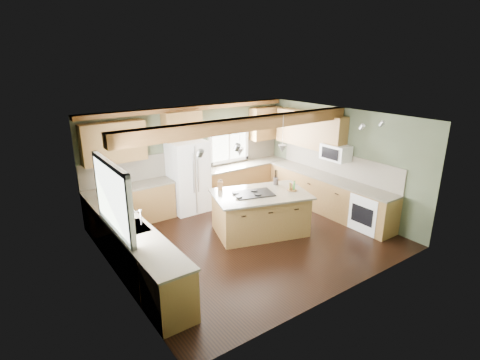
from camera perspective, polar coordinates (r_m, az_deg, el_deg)
floor at (r=8.23m, az=1.25°, el=-8.80°), size 5.60×5.60×0.00m
ceiling at (r=7.42m, az=1.39°, el=9.38°), size 5.60×5.60×0.00m
wall_back at (r=9.77m, az=-7.46°, el=3.62°), size 5.60×0.00×5.60m
wall_left at (r=6.56m, az=-18.80°, el=-4.65°), size 0.00×5.00×5.00m
wall_right at (r=9.60m, az=14.90°, el=2.88°), size 0.00×5.00×5.00m
ceiling_beam at (r=7.52m, az=0.93°, el=8.50°), size 5.55×0.26×0.26m
soffit_trim at (r=9.44m, az=-7.48°, el=10.79°), size 5.55×0.20×0.10m
backsplash_back at (r=9.78m, az=-7.40°, el=3.09°), size 5.58×0.03×0.58m
backsplash_right at (r=9.64m, az=14.58°, el=2.42°), size 0.03×3.70×0.58m
base_cab_back_left at (r=9.11m, az=-16.32°, el=-3.79°), size 2.02×0.60×0.88m
counter_back_left at (r=8.95m, az=-16.58°, el=-1.06°), size 2.06×0.64×0.04m
base_cab_back_right at (r=10.52m, az=0.68°, el=-0.04°), size 2.62×0.60×0.88m
counter_back_right at (r=10.38m, az=0.69°, el=2.37°), size 2.66×0.64×0.04m
base_cab_left at (r=7.05m, az=-15.85°, el=-10.48°), size 0.60×3.70×0.88m
counter_left at (r=6.84m, az=-16.18°, el=-7.09°), size 0.64×3.74×0.04m
base_cab_right at (r=9.66m, az=13.11°, el=-2.23°), size 0.60×3.70×0.88m
counter_right at (r=9.52m, az=13.31°, el=0.37°), size 0.64×3.74×0.04m
upper_cab_back_left at (r=8.73m, az=-18.71°, el=5.44°), size 1.40×0.35×0.90m
upper_cab_over_fridge at (r=9.30m, az=-8.80°, el=8.18°), size 0.96×0.35×0.70m
upper_cab_right at (r=9.91m, az=10.57°, el=7.53°), size 0.35×2.20×0.90m
upper_cab_back_corner at (r=10.73m, az=3.86°, el=8.60°), size 0.90×0.35×0.90m
window_left at (r=6.52m, az=-18.99°, el=-2.44°), size 0.04×1.60×1.05m
window_back at (r=10.26m, az=-1.77°, el=5.91°), size 1.10×0.04×1.00m
sink at (r=6.84m, az=-16.19°, el=-7.05°), size 0.50×0.65×0.03m
faucet at (r=6.83m, az=-14.87°, el=-5.62°), size 0.02×0.02×0.28m
dishwasher at (r=6.00m, az=-11.31°, el=-15.68°), size 0.60×0.60×0.84m
oven at (r=8.92m, az=19.26°, el=-4.63°), size 0.60×0.72×0.84m
microwave at (r=9.34m, az=14.38°, el=4.10°), size 0.40×0.70×0.38m
pendant_left at (r=7.72m, az=-0.06°, el=4.29°), size 0.18×0.18×0.16m
pendant_right at (r=8.06m, az=6.45°, el=4.77°), size 0.18×0.18×0.16m
refrigerator at (r=9.42m, az=-7.88°, el=0.51°), size 0.90×0.74×1.80m
island at (r=8.34m, az=3.09°, el=-5.11°), size 2.18×1.68×0.88m
island_top at (r=8.17m, az=3.14°, el=-2.15°), size 2.34×1.84×0.04m
cooktop at (r=8.10m, az=2.09°, el=-2.07°), size 0.96×0.77×0.02m
knife_block at (r=8.35m, az=-3.04°, el=-0.88°), size 0.13×0.13×0.18m
utensil_crock at (r=8.71m, az=5.48°, el=-0.19°), size 0.12×0.12×0.16m
bottle_tray at (r=8.37m, az=7.98°, el=-0.91°), size 0.23×0.23×0.20m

